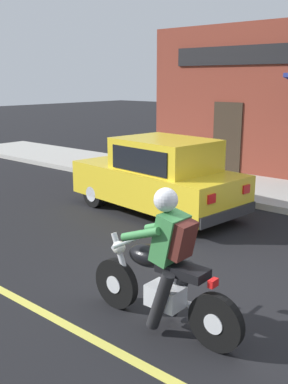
% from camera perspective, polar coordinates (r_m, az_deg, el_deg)
% --- Properties ---
extents(ground_plane, '(80.00, 80.00, 0.00)m').
position_cam_1_polar(ground_plane, '(5.99, 11.15, -13.11)').
color(ground_plane, black).
extents(sidewalk_curb, '(2.60, 22.00, 0.14)m').
position_cam_1_polar(sidewalk_curb, '(11.69, 11.20, 0.75)').
color(sidewalk_curb, '#ADAAA3').
rests_on(sidewalk_curb, ground).
extents(motorcycle_with_rider, '(0.56, 2.02, 1.62)m').
position_cam_1_polar(motorcycle_with_rider, '(4.99, 2.52, -10.00)').
color(motorcycle_with_rider, black).
rests_on(motorcycle_with_rider, ground).
extents(car_hatchback, '(2.04, 3.94, 1.57)m').
position_cam_1_polar(car_hatchback, '(9.26, 1.87, 1.94)').
color(car_hatchback, black).
rests_on(car_hatchback, ground).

